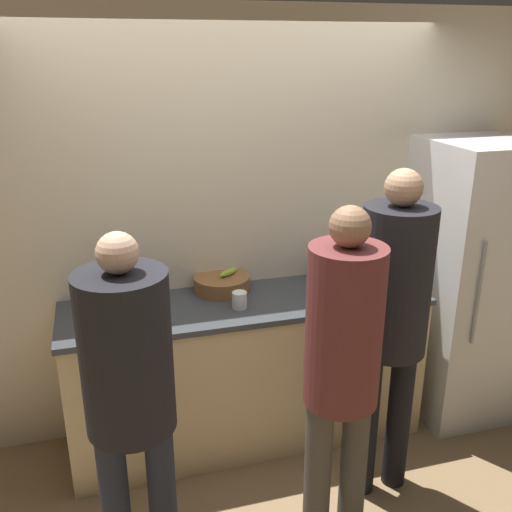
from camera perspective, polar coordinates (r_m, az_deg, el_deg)
name	(u,v)px	position (r m, az deg, el deg)	size (l,w,h in m)	color
ground_plane	(263,469)	(3.62, 0.66, -20.51)	(14.00, 14.00, 0.00)	#8C704C
wall_back	(233,229)	(3.55, -2.30, 2.75)	(5.20, 0.06, 2.60)	beige
counter	(247,369)	(3.62, -0.94, -11.22)	(2.17, 0.64, 0.95)	beige
refrigerator	(467,282)	(3.97, 20.33, -2.44)	(0.63, 0.72, 1.84)	white
person_left	(129,381)	(2.52, -12.61, -12.15)	(0.38, 0.38, 1.69)	#232838
person_center	(342,361)	(2.61, 8.60, -10.35)	(0.34, 0.34, 1.76)	#4C4742
person_right	(393,310)	(2.99, 13.50, -5.24)	(0.36, 0.36, 1.83)	black
fruit_bowl	(222,283)	(3.51, -3.41, -2.71)	(0.34, 0.34, 0.13)	brown
utensil_crock	(321,268)	(3.68, 6.55, -1.23)	(0.12, 0.12, 0.25)	#3D424C
bottle_green	(120,302)	(3.22, -13.44, -4.51)	(0.06, 0.06, 0.24)	#236033
cup_white	(240,300)	(3.27, -1.66, -4.43)	(0.09, 0.09, 0.10)	white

